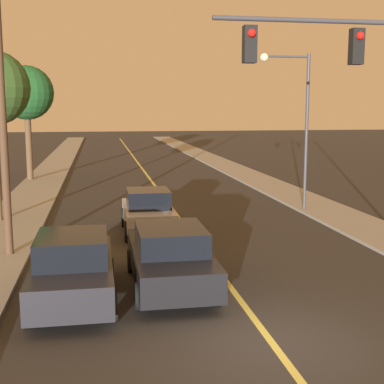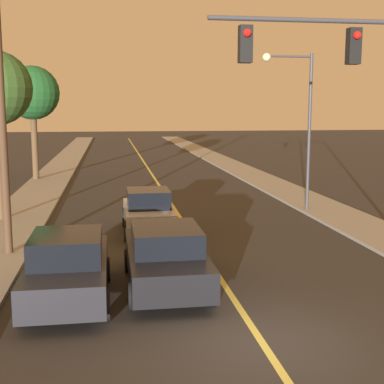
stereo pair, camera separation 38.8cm
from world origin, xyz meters
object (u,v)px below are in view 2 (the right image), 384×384
at_px(car_near_lane_second, 148,211).
at_px(tree_left_far, 32,94).
at_px(car_outer_lane_front, 68,267).
at_px(streetlamp_right, 298,109).
at_px(utility_pole_left, 1,104).
at_px(car_near_lane_front, 166,256).
at_px(traffic_signal_mast, 370,88).

xyz_separation_m(car_near_lane_second, tree_left_far, (-6.04, 15.63, 4.64)).
relative_size(car_near_lane_second, car_outer_lane_front, 0.88).
distance_m(streetlamp_right, utility_pole_left, 12.59).
bearing_deg(car_near_lane_front, utility_pole_left, 140.97).
bearing_deg(car_near_lane_front, streetlamp_right, 54.09).
relative_size(streetlamp_right, utility_pole_left, 0.77).
relative_size(car_near_lane_second, tree_left_far, 0.55).
distance_m(car_near_lane_front, streetlamp_right, 12.08).
xyz_separation_m(car_near_lane_front, utility_pole_left, (-4.51, 3.66, 3.86)).
bearing_deg(car_near_lane_front, car_outer_lane_front, -165.51).
relative_size(utility_pole_left, tree_left_far, 1.24).
relative_size(car_near_lane_second, utility_pole_left, 0.44).
height_order(car_outer_lane_front, tree_left_far, tree_left_far).
bearing_deg(traffic_signal_mast, car_near_lane_front, -179.45).
bearing_deg(tree_left_far, utility_pole_left, -85.18).
distance_m(car_near_lane_front, car_near_lane_second, 6.14).
bearing_deg(car_near_lane_second, traffic_signal_mast, -48.68).
height_order(streetlamp_right, tree_left_far, tree_left_far).
relative_size(car_near_lane_front, streetlamp_right, 0.69).
bearing_deg(traffic_signal_mast, car_near_lane_second, 131.32).
distance_m(car_outer_lane_front, streetlamp_right, 13.99).
xyz_separation_m(streetlamp_right, tree_left_far, (-12.78, 12.46, 0.93)).
bearing_deg(car_outer_lane_front, car_near_lane_front, 14.49).
bearing_deg(streetlamp_right, car_outer_lane_front, -132.61).
bearing_deg(car_near_lane_second, utility_pole_left, -151.18).
xyz_separation_m(traffic_signal_mast, streetlamp_right, (1.39, 9.26, -0.53)).
height_order(utility_pole_left, tree_left_far, utility_pole_left).
relative_size(car_near_lane_front, utility_pole_left, 0.53).
bearing_deg(streetlamp_right, utility_pole_left, -153.32).
bearing_deg(traffic_signal_mast, car_outer_lane_front, -175.06).
bearing_deg(car_near_lane_second, car_outer_lane_front, -109.48).
xyz_separation_m(car_near_lane_front, tree_left_far, (-6.04, 21.77, 4.65)).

